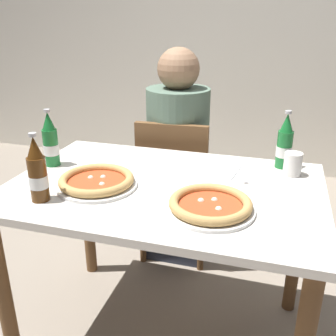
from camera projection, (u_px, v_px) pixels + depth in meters
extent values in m
plane|color=gray|center=(165.00, 333.00, 1.77)|extent=(8.00, 8.00, 0.00)
cube|color=silver|center=(240.00, 21.00, 3.24)|extent=(7.00, 0.10, 2.60)
cube|color=silver|center=(164.00, 188.00, 1.49)|extent=(1.20, 0.80, 0.03)
cylinder|color=brown|center=(4.00, 296.00, 1.47)|extent=(0.06, 0.06, 0.72)
cylinder|color=brown|center=(87.00, 214.00, 2.08)|extent=(0.06, 0.06, 0.72)
cylinder|color=brown|center=(297.00, 246.00, 1.79)|extent=(0.06, 0.06, 0.72)
cube|color=brown|center=(178.00, 186.00, 2.24)|extent=(0.42, 0.42, 0.04)
cube|color=brown|center=(171.00, 161.00, 2.00)|extent=(0.38, 0.05, 0.40)
cylinder|color=brown|center=(210.00, 210.00, 2.44)|extent=(0.04, 0.04, 0.41)
cylinder|color=brown|center=(158.00, 204.00, 2.52)|extent=(0.04, 0.04, 0.41)
cylinder|color=brown|center=(201.00, 238.00, 2.14)|extent=(0.04, 0.04, 0.41)
cylinder|color=brown|center=(143.00, 230.00, 2.21)|extent=(0.04, 0.04, 0.41)
cube|color=#2D3342|center=(177.00, 218.00, 2.30)|extent=(0.32, 0.28, 0.45)
cylinder|color=slate|center=(178.00, 138.00, 2.12)|extent=(0.34, 0.34, 0.55)
sphere|color=#9E7556|center=(178.00, 69.00, 1.98)|extent=(0.22, 0.22, 0.22)
cylinder|color=white|center=(210.00, 209.00, 1.29)|extent=(0.30, 0.30, 0.01)
cylinder|color=#CC4723|center=(210.00, 206.00, 1.28)|extent=(0.21, 0.21, 0.01)
torus|color=tan|center=(210.00, 203.00, 1.28)|extent=(0.28, 0.28, 0.03)
sphere|color=silver|center=(201.00, 201.00, 1.32)|extent=(0.02, 0.02, 0.02)
sphere|color=silver|center=(219.00, 210.00, 1.26)|extent=(0.02, 0.02, 0.02)
sphere|color=silver|center=(214.00, 201.00, 1.32)|extent=(0.02, 0.02, 0.02)
cylinder|color=white|center=(97.00, 185.00, 1.47)|extent=(0.31, 0.31, 0.01)
cylinder|color=#CC4723|center=(97.00, 182.00, 1.47)|extent=(0.22, 0.22, 0.01)
torus|color=tan|center=(96.00, 180.00, 1.46)|extent=(0.29, 0.29, 0.03)
sphere|color=silver|center=(91.00, 178.00, 1.50)|extent=(0.02, 0.02, 0.02)
sphere|color=silver|center=(102.00, 185.00, 1.44)|extent=(0.02, 0.02, 0.02)
sphere|color=silver|center=(103.00, 178.00, 1.50)|extent=(0.02, 0.02, 0.02)
cylinder|color=#512D0F|center=(38.00, 179.00, 1.34)|extent=(0.06, 0.06, 0.16)
cone|color=#512D0F|center=(34.00, 147.00, 1.29)|extent=(0.05, 0.05, 0.07)
cylinder|color=#B7B7BC|center=(32.00, 135.00, 1.28)|extent=(0.03, 0.03, 0.01)
cylinder|color=white|center=(39.00, 181.00, 1.34)|extent=(0.07, 0.07, 0.04)
cylinder|color=#196B2D|center=(51.00, 147.00, 1.65)|extent=(0.06, 0.06, 0.16)
cone|color=#196B2D|center=(48.00, 121.00, 1.61)|extent=(0.05, 0.05, 0.07)
cylinder|color=#B7B7BC|center=(47.00, 111.00, 1.59)|extent=(0.03, 0.03, 0.01)
cylinder|color=white|center=(51.00, 149.00, 1.65)|extent=(0.07, 0.07, 0.04)
cylinder|color=#196B2D|center=(284.00, 149.00, 1.63)|extent=(0.06, 0.06, 0.16)
cone|color=#196B2D|center=(287.00, 122.00, 1.58)|extent=(0.05, 0.05, 0.07)
cylinder|color=#B7B7BC|center=(288.00, 112.00, 1.57)|extent=(0.03, 0.03, 0.01)
cylinder|color=white|center=(284.00, 151.00, 1.63)|extent=(0.07, 0.07, 0.04)
cube|color=white|center=(241.00, 174.00, 1.58)|extent=(0.19, 0.19, 0.00)
cube|color=silver|center=(246.00, 173.00, 1.58)|extent=(0.04, 0.19, 0.00)
cube|color=silver|center=(236.00, 172.00, 1.59)|extent=(0.04, 0.17, 0.00)
cylinder|color=white|center=(293.00, 164.00, 1.56)|extent=(0.07, 0.07, 0.09)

